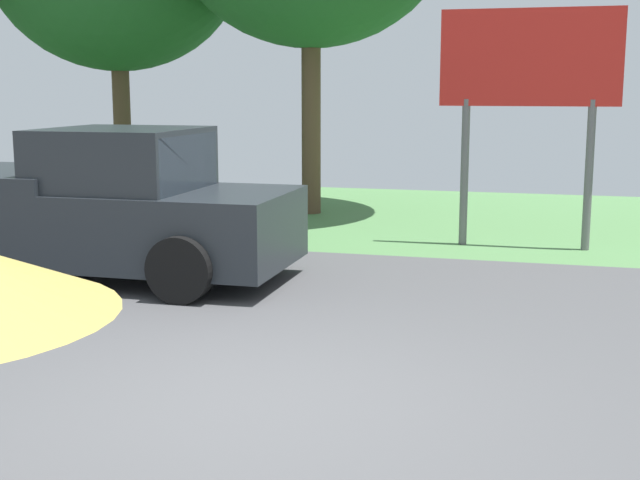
{
  "coord_description": "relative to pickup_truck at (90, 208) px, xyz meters",
  "views": [
    {
      "loc": [
        2.11,
        -5.99,
        2.39
      ],
      "look_at": [
        0.23,
        1.0,
        1.1
      ],
      "focal_mm": 48.65,
      "sensor_mm": 36.0,
      "label": 1
    }
  ],
  "objects": [
    {
      "name": "pickup_truck",
      "position": [
        0.0,
        0.0,
        0.0
      ],
      "size": [
        5.2,
        2.28,
        1.88
      ],
      "rotation": [
        0.0,
        0.0,
        -0.09
      ],
      "color": "#23282D",
      "rests_on": "ground_plane"
    },
    {
      "name": "roadside_billboard",
      "position": [
        5.23,
        3.48,
        1.68
      ],
      "size": [
        2.6,
        0.12,
        3.5
      ],
      "color": "slate",
      "rests_on": "ground_plane"
    },
    {
      "name": "ground_plane",
      "position": [
        3.51,
        -0.77,
        -0.92
      ],
      "size": [
        40.0,
        22.0,
        0.2
      ],
      "color": "#4C4C4F"
    }
  ]
}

